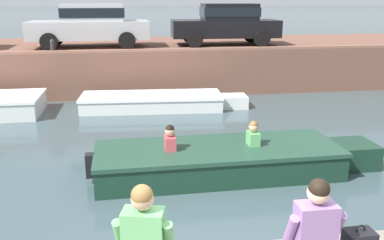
{
  "coord_description": "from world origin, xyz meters",
  "views": [
    {
      "loc": [
        -1.1,
        -3.84,
        3.31
      ],
      "look_at": [
        0.11,
        3.71,
        1.14
      ],
      "focal_mm": 40.0,
      "sensor_mm": 36.0,
      "label": 1
    }
  ],
  "objects_px": {
    "boat_moored_central_white": "(158,101)",
    "motorboat_passing": "(229,160)",
    "mooring_bollard_mid": "(52,45)",
    "car_left_inner_silver": "(91,23)",
    "person_seated_right": "(312,236)",
    "car_centre_black": "(226,22)"
  },
  "relations": [
    {
      "from": "boat_moored_central_white",
      "to": "motorboat_passing",
      "type": "distance_m",
      "value": 5.43
    },
    {
      "from": "mooring_bollard_mid",
      "to": "car_left_inner_silver",
      "type": "bearing_deg",
      "value": 53.65
    },
    {
      "from": "mooring_bollard_mid",
      "to": "person_seated_right",
      "type": "height_order",
      "value": "mooring_bollard_mid"
    },
    {
      "from": "boat_moored_central_white",
      "to": "car_left_inner_silver",
      "type": "height_order",
      "value": "car_left_inner_silver"
    },
    {
      "from": "car_left_inner_silver",
      "to": "boat_moored_central_white",
      "type": "bearing_deg",
      "value": -57.37
    },
    {
      "from": "car_left_inner_silver",
      "to": "person_seated_right",
      "type": "height_order",
      "value": "car_left_inner_silver"
    },
    {
      "from": "motorboat_passing",
      "to": "car_centre_black",
      "type": "height_order",
      "value": "car_centre_black"
    },
    {
      "from": "car_left_inner_silver",
      "to": "car_centre_black",
      "type": "bearing_deg",
      "value": -0.04
    },
    {
      "from": "motorboat_passing",
      "to": "mooring_bollard_mid",
      "type": "xyz_separation_m",
      "value": [
        -4.23,
        7.09,
        1.54
      ]
    },
    {
      "from": "car_centre_black",
      "to": "person_seated_right",
      "type": "distance_m",
      "value": 13.26
    },
    {
      "from": "boat_moored_central_white",
      "to": "car_left_inner_silver",
      "type": "xyz_separation_m",
      "value": [
        -2.13,
        3.33,
        2.21
      ]
    },
    {
      "from": "boat_moored_central_white",
      "to": "motorboat_passing",
      "type": "bearing_deg",
      "value": -80.17
    },
    {
      "from": "boat_moored_central_white",
      "to": "person_seated_right",
      "type": "bearing_deg",
      "value": -86.33
    },
    {
      "from": "boat_moored_central_white",
      "to": "car_centre_black",
      "type": "xyz_separation_m",
      "value": [
        2.92,
        3.32,
        2.21
      ]
    },
    {
      "from": "car_centre_black",
      "to": "mooring_bollard_mid",
      "type": "relative_size",
      "value": 9.25
    },
    {
      "from": "motorboat_passing",
      "to": "person_seated_right",
      "type": "xyz_separation_m",
      "value": [
        -0.31,
        -4.33,
        0.92
      ]
    },
    {
      "from": "boat_moored_central_white",
      "to": "person_seated_right",
      "type": "xyz_separation_m",
      "value": [
        0.62,
        -9.68,
        0.98
      ]
    },
    {
      "from": "boat_moored_central_white",
      "to": "car_centre_black",
      "type": "height_order",
      "value": "car_centre_black"
    },
    {
      "from": "boat_moored_central_white",
      "to": "car_left_inner_silver",
      "type": "bearing_deg",
      "value": 122.63
    },
    {
      "from": "car_centre_black",
      "to": "mooring_bollard_mid",
      "type": "xyz_separation_m",
      "value": [
        -6.22,
        -1.58,
        -0.61
      ]
    },
    {
      "from": "boat_moored_central_white",
      "to": "car_centre_black",
      "type": "relative_size",
      "value": 1.27
    },
    {
      "from": "car_left_inner_silver",
      "to": "car_centre_black",
      "type": "xyz_separation_m",
      "value": [
        5.05,
        -0.0,
        -0.0
      ]
    }
  ]
}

